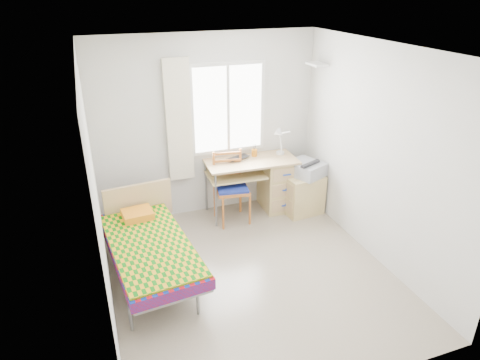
% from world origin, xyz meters
% --- Properties ---
extents(floor, '(3.50, 3.50, 0.00)m').
position_xyz_m(floor, '(0.00, 0.00, 0.00)').
color(floor, '#BCAD93').
rests_on(floor, ground).
extents(ceiling, '(3.50, 3.50, 0.00)m').
position_xyz_m(ceiling, '(0.00, 0.00, 2.60)').
color(ceiling, white).
rests_on(ceiling, wall_back).
extents(wall_back, '(3.20, 0.00, 3.20)m').
position_xyz_m(wall_back, '(0.00, 1.75, 1.30)').
color(wall_back, silver).
rests_on(wall_back, ground).
extents(wall_left, '(0.00, 3.50, 3.50)m').
position_xyz_m(wall_left, '(-1.60, 0.00, 1.30)').
color(wall_left, silver).
rests_on(wall_left, ground).
extents(wall_right, '(0.00, 3.50, 3.50)m').
position_xyz_m(wall_right, '(1.60, 0.00, 1.30)').
color(wall_right, silver).
rests_on(wall_right, ground).
extents(window, '(1.10, 0.04, 1.30)m').
position_xyz_m(window, '(0.30, 1.73, 1.55)').
color(window, white).
rests_on(window, wall_back).
extents(curtain, '(0.35, 0.05, 1.70)m').
position_xyz_m(curtain, '(-0.42, 1.68, 1.45)').
color(curtain, white).
rests_on(curtain, wall_back).
extents(floating_shelf, '(0.20, 0.32, 0.03)m').
position_xyz_m(floating_shelf, '(1.49, 1.40, 2.15)').
color(floating_shelf, white).
rests_on(floating_shelf, wall_right).
extents(bed, '(1.05, 1.93, 0.80)m').
position_xyz_m(bed, '(-1.11, 0.44, 0.39)').
color(bed, gray).
rests_on(bed, floor).
extents(desk, '(1.35, 0.67, 0.83)m').
position_xyz_m(desk, '(0.92, 1.46, 0.45)').
color(desk, tan).
rests_on(desk, floor).
extents(chair, '(0.51, 0.51, 1.03)m').
position_xyz_m(chair, '(0.21, 1.34, 0.57)').
color(chair, '#A25E1F').
rests_on(chair, floor).
extents(cabinet, '(0.60, 0.54, 0.60)m').
position_xyz_m(cabinet, '(1.27, 1.20, 0.30)').
color(cabinet, tan).
rests_on(cabinet, floor).
extents(printer, '(0.58, 0.61, 0.21)m').
position_xyz_m(printer, '(1.32, 1.19, 0.70)').
color(printer, '#A3A5AB').
rests_on(printer, cabinet).
extents(laptop, '(0.42, 0.34, 0.03)m').
position_xyz_m(laptop, '(0.41, 1.52, 0.84)').
color(laptop, black).
rests_on(laptop, desk).
extents(pen_cup, '(0.11, 0.11, 0.10)m').
position_xyz_m(pen_cup, '(0.66, 1.60, 0.88)').
color(pen_cup, orange).
rests_on(pen_cup, desk).
extents(task_lamp, '(0.24, 0.34, 0.47)m').
position_xyz_m(task_lamp, '(0.99, 1.42, 1.12)').
color(task_lamp, white).
rests_on(task_lamp, desk).
extents(book, '(0.23, 0.28, 0.02)m').
position_xyz_m(book, '(0.37, 1.46, 0.59)').
color(book, gray).
rests_on(book, desk).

